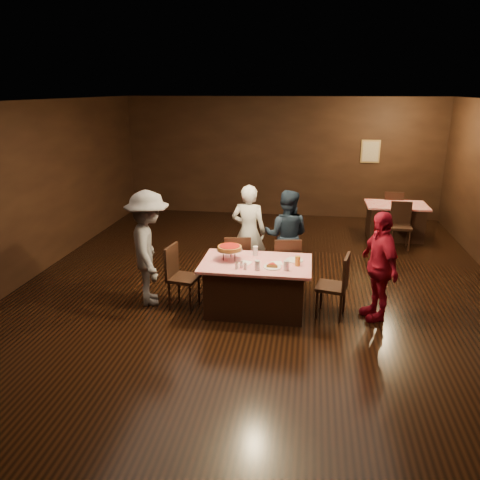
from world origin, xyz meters
name	(u,v)px	position (x,y,z in m)	size (l,w,h in m)	color
room	(260,161)	(0.00, 0.01, 2.14)	(10.00, 10.04, 3.02)	black
main_table	(256,286)	(0.03, -0.68, 0.39)	(1.60, 1.00, 0.77)	red
back_table	(395,221)	(2.66, 3.34, 0.39)	(1.30, 0.90, 0.77)	red
chair_far_left	(237,262)	(-0.37, 0.07, 0.47)	(0.42, 0.42, 0.95)	black
chair_far_right	(286,264)	(0.43, 0.07, 0.47)	(0.42, 0.42, 0.95)	black
chair_end_left	(184,277)	(-1.07, -0.68, 0.47)	(0.42, 0.42, 0.95)	black
chair_end_right	(332,285)	(1.13, -0.68, 0.47)	(0.42, 0.42, 0.95)	black
chair_back_near	(401,226)	(2.66, 2.64, 0.47)	(0.42, 0.42, 0.95)	black
chair_back_far	(391,210)	(2.66, 3.94, 0.47)	(0.42, 0.42, 0.95)	black
diner_white_jacket	(249,232)	(-0.25, 0.61, 0.83)	(0.60, 0.40, 1.65)	silver
diner_navy_hoodie	(286,236)	(0.40, 0.61, 0.79)	(0.77, 0.60, 1.58)	#162234
diner_grey_knit	(149,248)	(-1.61, -0.63, 0.88)	(1.14, 0.66, 1.76)	slate
diner_red_shirt	(379,266)	(1.77, -0.63, 0.79)	(0.93, 0.39, 1.59)	maroon
pizza_stand	(230,248)	(-0.37, -0.63, 0.95)	(0.38, 0.38, 0.22)	black
plate_with_slice	(272,266)	(0.28, -0.86, 0.80)	(0.25, 0.25, 0.06)	white
plate_empty	(294,260)	(0.58, -0.53, 0.78)	(0.25, 0.25, 0.01)	white
glass_front_left	(257,265)	(0.08, -0.98, 0.84)	(0.08, 0.08, 0.14)	silver
glass_front_right	(286,265)	(0.48, -0.93, 0.84)	(0.08, 0.08, 0.14)	silver
glass_amber	(298,261)	(0.63, -0.73, 0.84)	(0.08, 0.08, 0.14)	#BF7F26
glass_back	(255,251)	(-0.02, -0.38, 0.84)	(0.08, 0.08, 0.14)	silver
condiments	(241,265)	(-0.15, -0.96, 0.82)	(0.17, 0.10, 0.09)	silver
napkin_center	(277,263)	(0.33, -0.68, 0.77)	(0.16, 0.16, 0.01)	white
napkin_left	(246,263)	(-0.12, -0.73, 0.77)	(0.16, 0.16, 0.01)	white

